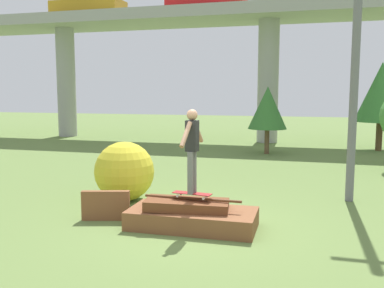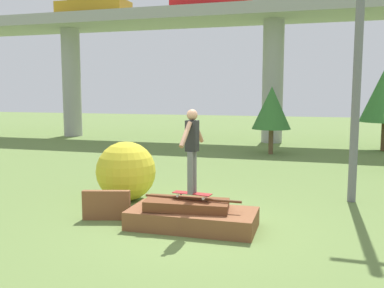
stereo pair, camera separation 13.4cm
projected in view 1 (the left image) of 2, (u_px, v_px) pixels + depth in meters
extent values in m
plane|color=olive|center=(192.00, 227.00, 8.56)|extent=(80.00, 80.00, 0.00)
cube|color=brown|center=(192.00, 219.00, 8.54)|extent=(2.55, 1.20, 0.37)
cube|color=brown|center=(187.00, 205.00, 8.50)|extent=(1.74, 0.95, 0.23)
cylinder|color=#5B3319|center=(192.00, 199.00, 8.49)|extent=(1.98, 0.05, 0.05)
cube|color=brown|center=(106.00, 206.00, 9.03)|extent=(1.01, 0.40, 0.63)
cube|color=maroon|center=(192.00, 193.00, 8.47)|extent=(0.80, 0.30, 0.01)
cylinder|color=silver|center=(207.00, 196.00, 8.45)|extent=(0.06, 0.04, 0.05)
cylinder|color=silver|center=(203.00, 198.00, 8.29)|extent=(0.06, 0.04, 0.05)
cylinder|color=silver|center=(181.00, 194.00, 8.66)|extent=(0.06, 0.04, 0.05)
cylinder|color=silver|center=(177.00, 196.00, 8.49)|extent=(0.06, 0.04, 0.05)
cylinder|color=slate|center=(194.00, 172.00, 8.49)|extent=(0.12, 0.12, 0.84)
cylinder|color=slate|center=(190.00, 173.00, 8.34)|extent=(0.12, 0.12, 0.84)
cube|color=black|center=(192.00, 136.00, 8.33)|extent=(0.24, 0.23, 0.61)
sphere|color=#A37556|center=(192.00, 115.00, 8.28)|extent=(0.21, 0.21, 0.21)
cylinder|color=#A37556|center=(198.00, 132.00, 8.61)|extent=(0.14, 0.48, 0.48)
cylinder|color=#A37556|center=(186.00, 135.00, 8.03)|extent=(0.14, 0.48, 0.48)
cube|color=#9E9E99|center=(270.00, 13.00, 22.25)|extent=(44.00, 3.98, 0.60)
cylinder|color=#9E9E99|center=(66.00, 83.00, 25.87)|extent=(1.10, 1.10, 6.46)
cylinder|color=#9E9E99|center=(268.00, 82.00, 22.68)|extent=(1.10, 1.10, 6.46)
cube|color=#B28419|center=(88.00, 9.00, 24.72)|extent=(4.17, 1.75, 0.81)
cube|color=red|center=(207.00, 2.00, 22.83)|extent=(4.15, 1.85, 0.78)
cylinder|color=slate|center=(356.00, 50.00, 10.22)|extent=(0.20, 0.20, 7.39)
cylinder|color=brown|center=(267.00, 141.00, 18.66)|extent=(0.21, 0.21, 1.10)
cone|color=#336B2D|center=(268.00, 108.00, 18.48)|extent=(1.68, 1.68, 1.84)
cylinder|color=brown|center=(379.00, 136.00, 19.66)|extent=(0.28, 0.28, 1.34)
cone|color=#387A33|center=(381.00, 92.00, 19.42)|extent=(2.30, 2.30, 2.71)
sphere|color=gold|center=(124.00, 171.00, 10.59)|extent=(1.48, 1.48, 1.48)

